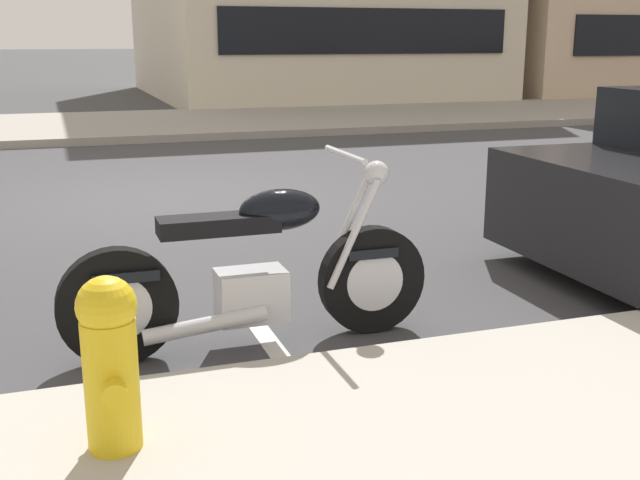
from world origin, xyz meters
TOP-DOWN VIEW (x-y plane):
  - ground_plane at (0.00, 0.00)m, footprint 260.00×260.00m
  - sidewalk_far_curb at (12.00, 7.49)m, footprint 120.00×5.00m
  - parking_stall_stripe at (0.00, -4.39)m, footprint 0.12×2.20m
  - parked_motorcycle at (-0.09, -4.55)m, footprint 2.18×0.62m
  - fire_hydrant at (-0.99, -5.77)m, footprint 0.24×0.36m

SIDE VIEW (x-z plane):
  - ground_plane at x=0.00m, z-range 0.00..0.00m
  - parking_stall_stripe at x=0.00m, z-range 0.00..0.01m
  - sidewalk_far_curb at x=12.00m, z-range 0.00..0.14m
  - parked_motorcycle at x=-0.09m, z-range -0.13..1.00m
  - fire_hydrant at x=-0.99m, z-range 0.16..0.89m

